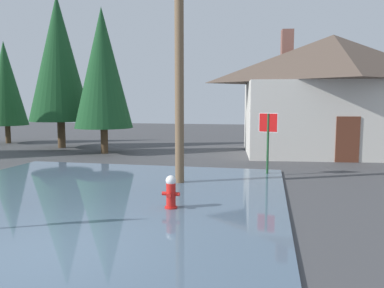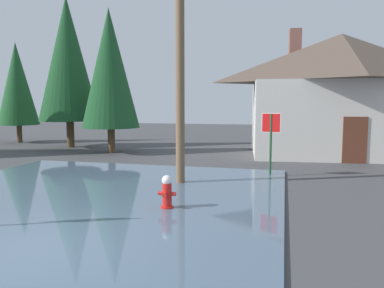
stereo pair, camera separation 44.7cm
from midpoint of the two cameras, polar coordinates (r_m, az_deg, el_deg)
name	(u,v)px [view 2 (the right image)]	position (r m, az deg, el deg)	size (l,w,h in m)	color
ground_plane	(31,257)	(7.12, -21.73, -15.75)	(80.00, 80.00, 0.10)	#424244
flood_puddle	(88,197)	(10.53, -14.43, -7.85)	(10.36, 10.41, 0.07)	#4C6075
fire_hydrant	(167,193)	(8.99, -2.42, -7.55)	(0.43, 0.37, 0.86)	red
utility_pole	(180,50)	(11.73, -0.74, 14.16)	(1.60, 0.28, 8.01)	brown
stop_sign_far	(271,132)	(13.34, 12.93, 1.84)	(0.66, 0.21, 2.23)	#1E4C28
house	(340,93)	(20.11, 22.25, 7.29)	(9.66, 7.14, 6.42)	beige
pine_tree_tall_left	(17,84)	(26.82, -24.77, 8.34)	(2.59, 2.59, 6.47)	#4C3823
pine_tree_short_left	(110,69)	(19.65, -11.83, 11.22)	(2.93, 2.93, 7.32)	#4C3823
pine_tree_far_center	(68,59)	(22.96, -17.93, 12.23)	(3.45, 3.45, 8.62)	#4C3823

